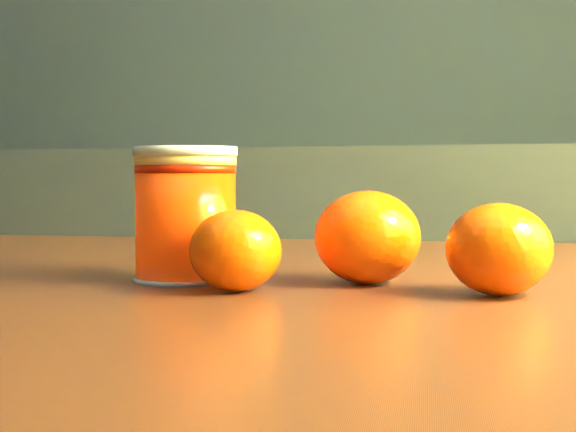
% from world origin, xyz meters
% --- Properties ---
extents(kitchen_counter, '(3.15, 0.60, 0.90)m').
position_xyz_m(kitchen_counter, '(0.00, 1.45, 0.45)').
color(kitchen_counter, '#434447').
rests_on(kitchen_counter, ground).
extents(table, '(1.12, 0.87, 0.77)m').
position_xyz_m(table, '(0.91, 0.01, 0.67)').
color(table, '#612D18').
rests_on(table, ground).
extents(juice_glass, '(0.07, 0.07, 0.09)m').
position_xyz_m(juice_glass, '(0.80, -0.01, 0.81)').
color(juice_glass, '#FF3605').
rests_on(juice_glass, table).
extents(orange_front, '(0.09, 0.09, 0.06)m').
position_xyz_m(orange_front, '(0.93, 0.01, 0.80)').
color(orange_front, '#FF5205').
rests_on(orange_front, table).
extents(orange_back, '(0.08, 0.08, 0.05)m').
position_xyz_m(orange_back, '(0.86, -0.05, 0.79)').
color(orange_back, '#FF5205').
rests_on(orange_back, table).
extents(orange_extra, '(0.08, 0.08, 0.06)m').
position_xyz_m(orange_extra, '(1.02, -0.02, 0.79)').
color(orange_extra, '#FF5205').
rests_on(orange_extra, table).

